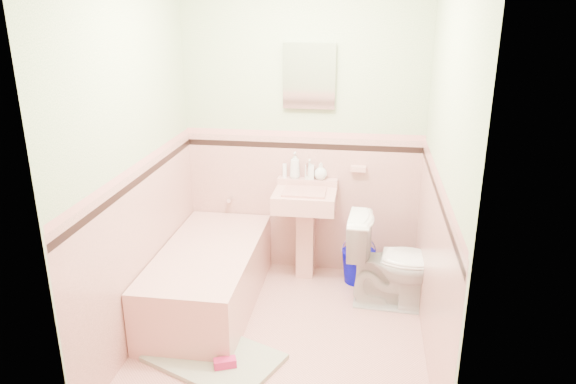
# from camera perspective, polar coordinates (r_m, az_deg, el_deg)

# --- Properties ---
(floor) EXTENTS (2.20, 2.20, 0.00)m
(floor) POSITION_cam_1_polar(r_m,az_deg,el_deg) (4.02, -0.54, -14.78)
(floor) COLOR #D6968C
(floor) RESTS_ON ground
(wall_back) EXTENTS (2.50, 0.00, 2.50)m
(wall_back) POSITION_cam_1_polar(r_m,az_deg,el_deg) (4.53, 1.59, 6.50)
(wall_back) COLOR #F1E3C5
(wall_back) RESTS_ON ground
(wall_front) EXTENTS (2.50, 0.00, 2.50)m
(wall_front) POSITION_cam_1_polar(r_m,az_deg,el_deg) (2.46, -4.63, -4.76)
(wall_front) COLOR #F1E3C5
(wall_front) RESTS_ON ground
(wall_left) EXTENTS (0.00, 2.50, 2.50)m
(wall_left) POSITION_cam_1_polar(r_m,az_deg,el_deg) (3.76, -15.85, 3.09)
(wall_left) COLOR #F1E3C5
(wall_left) RESTS_ON ground
(wall_right) EXTENTS (0.00, 2.50, 2.50)m
(wall_right) POSITION_cam_1_polar(r_m,az_deg,el_deg) (3.47, 15.94, 1.75)
(wall_right) COLOR #F1E3C5
(wall_right) RESTS_ON ground
(wainscot_back) EXTENTS (2.00, 0.00, 2.00)m
(wainscot_back) POSITION_cam_1_polar(r_m,az_deg,el_deg) (4.71, 1.50, -1.27)
(wainscot_back) COLOR #D99C91
(wainscot_back) RESTS_ON ground
(wainscot_front) EXTENTS (2.00, 0.00, 2.00)m
(wainscot_front) POSITION_cam_1_polar(r_m,az_deg,el_deg) (2.80, -4.20, -16.90)
(wainscot_front) COLOR #D99C91
(wainscot_front) RESTS_ON ground
(wainscot_left) EXTENTS (0.00, 2.20, 2.20)m
(wainscot_left) POSITION_cam_1_polar(r_m,az_deg,el_deg) (3.98, -14.85, -5.93)
(wainscot_left) COLOR #D99C91
(wainscot_left) RESTS_ON ground
(wainscot_right) EXTENTS (0.00, 2.20, 2.20)m
(wainscot_right) POSITION_cam_1_polar(r_m,az_deg,el_deg) (3.71, 14.83, -7.86)
(wainscot_right) COLOR #D99C91
(wainscot_right) RESTS_ON ground
(accent_back) EXTENTS (2.00, 0.00, 2.00)m
(accent_back) POSITION_cam_1_polar(r_m,az_deg,el_deg) (4.55, 1.54, 4.85)
(accent_back) COLOR black
(accent_back) RESTS_ON ground
(accent_front) EXTENTS (2.00, 0.00, 2.00)m
(accent_front) POSITION_cam_1_polar(r_m,az_deg,el_deg) (2.53, -4.46, -7.28)
(accent_front) COLOR black
(accent_front) RESTS_ON ground
(accent_left) EXTENTS (0.00, 2.20, 2.20)m
(accent_left) POSITION_cam_1_polar(r_m,az_deg,el_deg) (3.79, -15.43, 1.20)
(accent_left) COLOR black
(accent_left) RESTS_ON ground
(accent_right) EXTENTS (0.00, 2.20, 2.20)m
(accent_right) POSITION_cam_1_polar(r_m,az_deg,el_deg) (3.51, 15.45, -0.26)
(accent_right) COLOR black
(accent_right) RESTS_ON ground
(cap_back) EXTENTS (2.00, 0.00, 2.00)m
(cap_back) POSITION_cam_1_polar(r_m,az_deg,el_deg) (4.52, 1.56, 6.08)
(cap_back) COLOR #D68882
(cap_back) RESTS_ON ground
(cap_front) EXTENTS (2.00, 0.00, 2.00)m
(cap_front) POSITION_cam_1_polar(r_m,az_deg,el_deg) (2.49, -4.52, -5.22)
(cap_front) COLOR #D68882
(cap_front) RESTS_ON ground
(cap_left) EXTENTS (0.00, 2.20, 2.20)m
(cap_left) POSITION_cam_1_polar(r_m,az_deg,el_deg) (3.76, -15.56, 2.65)
(cap_left) COLOR #D68882
(cap_left) RESTS_ON ground
(cap_right) EXTENTS (0.00, 2.20, 2.20)m
(cap_right) POSITION_cam_1_polar(r_m,az_deg,el_deg) (3.48, 15.60, 1.30)
(cap_right) COLOR #D68882
(cap_right) RESTS_ON ground
(bathtub) EXTENTS (0.70, 1.50, 0.45)m
(bathtub) POSITION_cam_1_polar(r_m,az_deg,el_deg) (4.31, -8.27, -9.02)
(bathtub) COLOR #D1948A
(bathtub) RESTS_ON floor
(tub_faucet) EXTENTS (0.04, 0.12, 0.04)m
(tub_faucet) POSITION_cam_1_polar(r_m,az_deg,el_deg) (4.77, -6.08, -0.70)
(tub_faucet) COLOR silver
(tub_faucet) RESTS_ON wall_back
(sink) EXTENTS (0.51, 0.48, 0.80)m
(sink) POSITION_cam_1_polar(r_m,az_deg,el_deg) (4.57, 1.75, -4.67)
(sink) COLOR #D1948A
(sink) RESTS_ON floor
(sink_faucet) EXTENTS (0.02, 0.02, 0.10)m
(sink_faucet) POSITION_cam_1_polar(r_m,az_deg,el_deg) (4.51, 2.03, 2.48)
(sink_faucet) COLOR silver
(sink_faucet) RESTS_ON sink
(medicine_cabinet) EXTENTS (0.40, 0.04, 0.50)m
(medicine_cabinet) POSITION_cam_1_polar(r_m,az_deg,el_deg) (4.42, 2.25, 12.09)
(medicine_cabinet) COLOR white
(medicine_cabinet) RESTS_ON wall_back
(soap_dish) EXTENTS (0.13, 0.07, 0.04)m
(soap_dish) POSITION_cam_1_polar(r_m,az_deg,el_deg) (4.54, 7.40, 2.45)
(soap_dish) COLOR #D1948A
(soap_dish) RESTS_ON wall_back
(soap_bottle_left) EXTENTS (0.09, 0.09, 0.22)m
(soap_bottle_left) POSITION_cam_1_polar(r_m,az_deg,el_deg) (4.55, 0.73, 2.83)
(soap_bottle_left) COLOR #B2B2B2
(soap_bottle_left) RESTS_ON sink
(soap_bottle_mid) EXTENTS (0.08, 0.08, 0.17)m
(soap_bottle_mid) POSITION_cam_1_polar(r_m,az_deg,el_deg) (4.55, 2.28, 2.42)
(soap_bottle_mid) COLOR #B2B2B2
(soap_bottle_mid) RESTS_ON sink
(soap_bottle_right) EXTENTS (0.11, 0.11, 0.14)m
(soap_bottle_right) POSITION_cam_1_polar(r_m,az_deg,el_deg) (4.54, 3.46, 2.20)
(soap_bottle_right) COLOR #B2B2B2
(soap_bottle_right) RESTS_ON sink
(tube) EXTENTS (0.04, 0.04, 0.12)m
(tube) POSITION_cam_1_polar(r_m,az_deg,el_deg) (4.58, -0.36, 2.25)
(tube) COLOR white
(tube) RESTS_ON sink
(toilet) EXTENTS (0.75, 0.46, 0.74)m
(toilet) POSITION_cam_1_polar(r_m,az_deg,el_deg) (4.28, 11.12, -7.24)
(toilet) COLOR white
(toilet) RESTS_ON floor
(bucket) EXTENTS (0.36, 0.36, 0.28)m
(bucket) POSITION_cam_1_polar(r_m,az_deg,el_deg) (4.68, 7.38, -7.73)
(bucket) COLOR #0000A4
(bucket) RESTS_ON floor
(bath_mat) EXTENTS (0.98, 0.84, 0.03)m
(bath_mat) POSITION_cam_1_polar(r_m,az_deg,el_deg) (3.81, -7.76, -16.89)
(bath_mat) COLOR gray
(bath_mat) RESTS_ON floor
(shoe) EXTENTS (0.16, 0.12, 0.06)m
(shoe) POSITION_cam_1_polar(r_m,az_deg,el_deg) (3.68, -6.63, -17.42)
(shoe) COLOR #BF1E59
(shoe) RESTS_ON bath_mat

